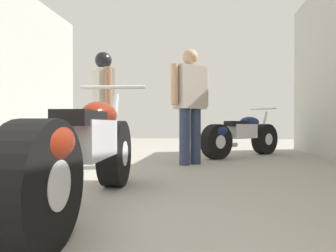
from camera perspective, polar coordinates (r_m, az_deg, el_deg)
name	(u,v)px	position (r m, az deg, el deg)	size (l,w,h in m)	color
ground_plane	(146,173)	(3.52, -4.36, -9.40)	(15.86, 15.86, 0.00)	#9E998E
motorcycle_maroon_cruiser	(88,152)	(2.10, -15.63, -4.95)	(0.61, 2.07, 0.97)	black
motorcycle_black_naked	(241,136)	(5.38, 14.30, -1.89)	(1.52, 1.48, 0.91)	black
mechanic_in_blue	(190,99)	(4.24, 4.44, 5.30)	(0.58, 0.54, 1.70)	#2D3851
mechanic_with_helmet	(103,95)	(4.92, -12.72, 5.98)	(0.50, 0.64, 1.79)	#384766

